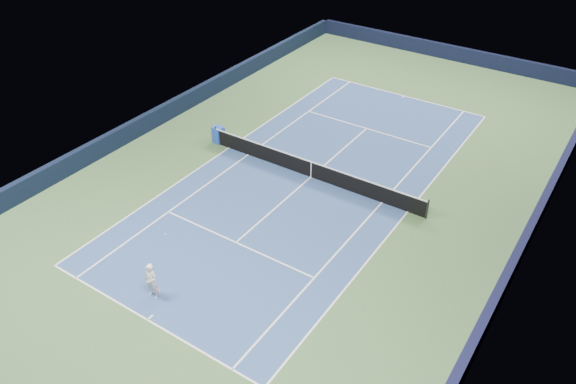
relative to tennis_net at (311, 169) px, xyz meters
The scene contains 19 objects.
ground 0.50m from the tennis_net, ahead, with size 40.00×40.00×0.00m, color #385A31.
wall_far 19.83m from the tennis_net, 90.00° to the left, with size 22.00×0.35×1.10m, color black.
wall_right 10.83m from the tennis_net, ahead, with size 0.35×40.00×1.10m, color #111333.
wall_left 10.83m from the tennis_net, behind, with size 0.35×40.00×1.10m, color black.
court_surface 0.50m from the tennis_net, ahead, with size 10.97×23.77×0.01m, color navy.
baseline_far 11.90m from the tennis_net, 90.00° to the left, with size 10.97×0.08×0.00m, color white.
baseline_near 11.90m from the tennis_net, 90.00° to the right, with size 10.97×0.08×0.00m, color white.
sideline_doubles_right 5.51m from the tennis_net, ahead, with size 0.08×23.77×0.00m, color white.
sideline_doubles_left 5.51m from the tennis_net, behind, with size 0.08×23.77×0.00m, color white.
sideline_singles_right 4.14m from the tennis_net, ahead, with size 0.08×23.77×0.00m, color white.
sideline_singles_left 4.14m from the tennis_net, behind, with size 0.08×23.77×0.00m, color white.
service_line_far 6.42m from the tennis_net, 90.00° to the left, with size 8.23×0.08×0.00m, color white.
service_line_near 6.42m from the tennis_net, 90.00° to the right, with size 8.23×0.08×0.00m, color white.
center_service_line 0.50m from the tennis_net, ahead, with size 0.08×12.80×0.00m, color white.
center_mark_far 11.75m from the tennis_net, 90.00° to the left, with size 0.08×0.30×0.00m, color white.
center_mark_near 11.75m from the tennis_net, 90.00° to the right, with size 0.08×0.30×0.00m, color white.
tennis_net is the anchor object (origin of this frame).
sponsor_cube 6.40m from the tennis_net, behind, with size 0.66×0.61×0.96m.
tennis_player 10.84m from the tennis_net, 93.64° to the right, with size 0.77×1.24×2.57m.
Camera 1 is at (12.63, -21.18, 16.25)m, focal length 35.00 mm.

